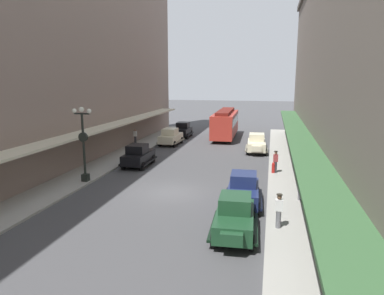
{
  "coord_description": "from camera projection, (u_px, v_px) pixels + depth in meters",
  "views": [
    {
      "loc": [
        6.06,
        -20.77,
        7.11
      ],
      "look_at": [
        0.0,
        6.0,
        1.8
      ],
      "focal_mm": 33.02,
      "sensor_mm": 36.0,
      "label": 1
    }
  ],
  "objects": [
    {
      "name": "pedestrian_2",
      "position": [
        301.0,
        186.0,
        20.6
      ],
      "size": [
        0.36,
        0.28,
        1.67
      ],
      "color": "slate",
      "rests_on": "sidewalk_right"
    },
    {
      "name": "sidewalk_left",
      "position": [
        66.0,
        184.0,
        24.17
      ],
      "size": [
        3.0,
        60.0,
        0.15
      ],
      "primitive_type": "cube",
      "color": "#99968E",
      "rests_on": "ground"
    },
    {
      "name": "parked_car_2",
      "position": [
        243.0,
        189.0,
        20.13
      ],
      "size": [
        2.29,
        4.31,
        1.84
      ],
      "color": "#19234C",
      "rests_on": "ground"
    },
    {
      "name": "pedestrian_0",
      "position": [
        276.0,
        162.0,
        26.62
      ],
      "size": [
        0.36,
        0.28,
        1.67
      ],
      "color": "#2D2D33",
      "rests_on": "sidewalk_right"
    },
    {
      "name": "parked_car_0",
      "position": [
        138.0,
        155.0,
        29.32
      ],
      "size": [
        2.21,
        4.29,
        1.84
      ],
      "color": "black",
      "rests_on": "ground"
    },
    {
      "name": "parked_car_1",
      "position": [
        257.0,
        143.0,
        34.77
      ],
      "size": [
        2.3,
        4.32,
        1.84
      ],
      "color": "beige",
      "rests_on": "ground"
    },
    {
      "name": "parked_car_5",
      "position": [
        235.0,
        216.0,
        16.24
      ],
      "size": [
        2.3,
        4.32,
        1.84
      ],
      "color": "#193D23",
      "rests_on": "ground"
    },
    {
      "name": "sidewalk_right",
      "position": [
        293.0,
        200.0,
        20.92
      ],
      "size": [
        3.0,
        60.0,
        0.15
      ],
      "primitive_type": "cube",
      "color": "#99968E",
      "rests_on": "ground"
    },
    {
      "name": "lamp_post_with_clock",
      "position": [
        83.0,
        141.0,
        24.04
      ],
      "size": [
        1.42,
        0.44,
        5.16
      ],
      "color": "black",
      "rests_on": "sidewalk_left"
    },
    {
      "name": "ground_plane",
      "position": [
        171.0,
        192.0,
        22.56
      ],
      "size": [
        200.0,
        200.0,
        0.0
      ],
      "primitive_type": "plane",
      "color": "#424244"
    },
    {
      "name": "pedestrian_4",
      "position": [
        135.0,
        136.0,
        38.51
      ],
      "size": [
        0.36,
        0.24,
        1.64
      ],
      "color": "#2D2D33",
      "rests_on": "sidewalk_left"
    },
    {
      "name": "fire_hydrant",
      "position": [
        273.0,
        167.0,
        26.67
      ],
      "size": [
        0.24,
        0.24,
        0.82
      ],
      "color": "#B21E19",
      "rests_on": "sidewalk_right"
    },
    {
      "name": "pedestrian_3",
      "position": [
        279.0,
        210.0,
        16.69
      ],
      "size": [
        0.36,
        0.28,
        1.67
      ],
      "color": "slate",
      "rests_on": "sidewalk_right"
    },
    {
      "name": "building_row_right",
      "position": [
        355.0,
        55.0,
        18.75
      ],
      "size": [
        4.3,
        60.0,
        16.75
      ],
      "color": "slate",
      "rests_on": "ground"
    },
    {
      "name": "streetcar",
      "position": [
        225.0,
        123.0,
        43.11
      ],
      "size": [
        2.76,
        9.66,
        3.46
      ],
      "color": "#A52D23",
      "rests_on": "ground"
    },
    {
      "name": "building_row_left",
      "position": [
        16.0,
        8.0,
        22.57
      ],
      "size": [
        4.3,
        60.0,
        23.21
      ],
      "color": "gray",
      "rests_on": "ground"
    },
    {
      "name": "pedestrian_1",
      "position": [
        302.0,
        160.0,
        27.07
      ],
      "size": [
        0.36,
        0.28,
        1.67
      ],
      "color": "#4C4238",
      "rests_on": "sidewalk_right"
    },
    {
      "name": "parked_car_3",
      "position": [
        171.0,
        136.0,
        38.85
      ],
      "size": [
        2.28,
        4.31,
        1.84
      ],
      "color": "beige",
      "rests_on": "ground"
    },
    {
      "name": "parked_car_4",
      "position": [
        183.0,
        130.0,
        44.05
      ],
      "size": [
        2.21,
        4.29,
        1.84
      ],
      "color": "black",
      "rests_on": "ground"
    }
  ]
}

